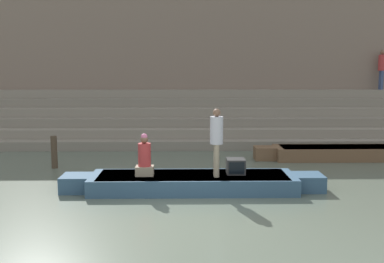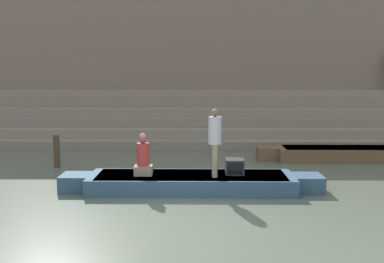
{
  "view_description": "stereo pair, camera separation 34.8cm",
  "coord_description": "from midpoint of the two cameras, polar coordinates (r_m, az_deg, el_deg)",
  "views": [
    {
      "loc": [
        -0.07,
        -8.46,
        2.99
      ],
      "look_at": [
        0.12,
        3.47,
        1.3
      ],
      "focal_mm": 42.0,
      "sensor_mm": 36.0,
      "label": 1
    },
    {
      "loc": [
        0.28,
        -8.46,
        2.99
      ],
      "look_at": [
        0.12,
        3.47,
        1.3
      ],
      "focal_mm": 42.0,
      "sensor_mm": 36.0,
      "label": 2
    }
  ],
  "objects": [
    {
      "name": "person_rowing",
      "position": [
        10.97,
        -5.32,
        -3.4
      ],
      "size": [
        0.43,
        0.34,
        1.03
      ],
      "rotation": [
        0.0,
        0.0,
        0.23
      ],
      "color": "gray",
      "rests_on": "rowboat_main"
    },
    {
      "name": "tv_set",
      "position": [
        11.16,
        6.32,
        -4.43
      ],
      "size": [
        0.45,
        0.46,
        0.37
      ],
      "rotation": [
        0.0,
        0.0,
        0.02
      ],
      "color": "#2D2D2D",
      "rests_on": "rowboat_main"
    },
    {
      "name": "ghat_steps",
      "position": [
        18.55,
        0.43,
        1.12
      ],
      "size": [
        36.0,
        3.79,
        2.05
      ],
      "color": "gray",
      "rests_on": "ground"
    },
    {
      "name": "moored_boat_shore",
      "position": [
        15.62,
        20.25,
        -2.61
      ],
      "size": [
        6.19,
        1.12,
        0.42
      ],
      "rotation": [
        0.0,
        0.0,
        0.08
      ],
      "color": "brown",
      "rests_on": "ground"
    },
    {
      "name": "rowboat_main",
      "position": [
        11.08,
        0.82,
        -6.44
      ],
      "size": [
        6.4,
        1.48,
        0.4
      ],
      "rotation": [
        0.0,
        0.0,
        -0.0
      ],
      "color": "#33516B",
      "rests_on": "ground"
    },
    {
      "name": "ground_plane",
      "position": [
        8.97,
        0.06,
        -11.4
      ],
      "size": [
        120.0,
        120.0,
        0.0
      ],
      "primitive_type": "plane",
      "color": "#566051"
    },
    {
      "name": "mooring_post",
      "position": [
        14.13,
        -16.13,
        -2.44
      ],
      "size": [
        0.18,
        0.18,
        0.98
      ],
      "primitive_type": "cylinder",
      "color": "#473828",
      "rests_on": "ground"
    },
    {
      "name": "person_standing",
      "position": [
        10.71,
        3.86,
        -0.77
      ],
      "size": [
        0.31,
        0.31,
        1.64
      ],
      "rotation": [
        0.0,
        0.0,
        0.28
      ],
      "color": "gray",
      "rests_on": "rowboat_main"
    },
    {
      "name": "back_wall",
      "position": [
        20.38,
        0.47,
        9.15
      ],
      "size": [
        34.2,
        1.28,
        6.79
      ],
      "color": "#7F6B5B",
      "rests_on": "ground"
    }
  ]
}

